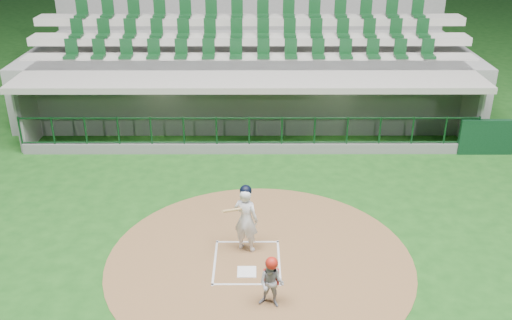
{
  "coord_description": "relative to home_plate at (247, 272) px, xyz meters",
  "views": [
    {
      "loc": [
        0.19,
        -11.38,
        7.75
      ],
      "look_at": [
        0.22,
        2.6,
        1.3
      ],
      "focal_mm": 40.0,
      "sensor_mm": 36.0,
      "label": 1
    }
  ],
  "objects": [
    {
      "name": "seating_deck",
      "position": [
        0.0,
        11.61,
        1.4
      ],
      "size": [
        17.0,
        6.72,
        5.15
      ],
      "color": "gray",
      "rests_on": "ground"
    },
    {
      "name": "home_plate",
      "position": [
        0.0,
        0.0,
        0.0
      ],
      "size": [
        0.43,
        0.43,
        0.02
      ],
      "primitive_type": "cube",
      "color": "white",
      "rests_on": "dirt_circle"
    },
    {
      "name": "batter_box_chalk",
      "position": [
        0.0,
        0.4,
        -0.0
      ],
      "size": [
        1.55,
        1.8,
        0.01
      ],
      "color": "silver",
      "rests_on": "ground"
    },
    {
      "name": "dirt_circle",
      "position": [
        0.3,
        0.5,
        -0.02
      ],
      "size": [
        7.2,
        7.2,
        0.01
      ],
      "primitive_type": "cylinder",
      "color": "brown",
      "rests_on": "ground"
    },
    {
      "name": "ground",
      "position": [
        0.0,
        0.7,
        -0.02
      ],
      "size": [
        120.0,
        120.0,
        0.0
      ],
      "primitive_type": "plane",
      "color": "#164714",
      "rests_on": "ground"
    },
    {
      "name": "dugout_structure",
      "position": [
        0.17,
        8.53,
        0.94
      ],
      "size": [
        16.4,
        3.7,
        3.0
      ],
      "color": "gray",
      "rests_on": "ground"
    },
    {
      "name": "catcher",
      "position": [
        0.52,
        -1.14,
        0.58
      ],
      "size": [
        0.63,
        0.55,
        1.19
      ],
      "color": "#939398",
      "rests_on": "dirt_circle"
    },
    {
      "name": "batter",
      "position": [
        -0.03,
        0.94,
        0.86
      ],
      "size": [
        0.9,
        0.94,
        1.74
      ],
      "color": "silver",
      "rests_on": "dirt_circle"
    }
  ]
}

